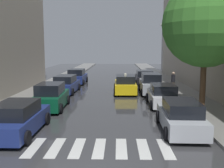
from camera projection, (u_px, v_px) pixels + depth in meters
The scene contains 17 objects.
ground_plane at pixel (112, 82), 31.30m from camera, with size 28.00×72.00×0.04m, color #37373A.
sidewalk_left at pixel (58, 81), 31.44m from camera, with size 3.00×72.00×0.15m, color gray.
sidewalk_right at pixel (166, 82), 31.14m from camera, with size 3.00×72.00×0.15m, color gray.
crosswalk_stripes at pixel (99, 148), 10.73m from camera, with size 5.85×2.20×0.01m.
building_right_mid at pixel (201, 23), 32.22m from camera, with size 6.00×20.40×14.28m, color #9E9384.
parked_car_left_nearest at pixel (18, 119), 12.39m from camera, with size 2.12×4.57×1.56m.
parked_car_left_second at pixel (51, 97), 17.55m from camera, with size 2.07×4.23×1.75m.
parked_car_left_third at pixel (66, 85), 23.86m from camera, with size 2.12×4.68×1.61m.
parked_car_left_fourth at pixel (77, 77), 30.01m from camera, with size 2.13×4.31×1.68m.
parked_car_right_nearest at pixel (181, 117), 12.81m from camera, with size 2.08×4.49×1.55m.
parked_car_right_second at pixel (163, 96), 18.45m from camera, with size 2.07×4.17×1.55m.
parked_car_right_third at pixel (151, 84), 23.60m from camera, with size 2.05×4.83×1.82m.
parked_car_right_fourth at pixel (144, 77), 30.02m from camera, with size 2.19×4.64×1.53m.
taxi_midroad at pixel (125, 85), 23.78m from camera, with size 2.10×4.70×1.81m.
pedestrian_foreground at pixel (173, 81), 24.00m from camera, with size 0.36×0.36×1.75m.
street_tree_right at pixel (206, 24), 15.97m from camera, with size 5.32×5.32×8.03m.
lamp_post_right at pixel (162, 49), 28.40m from camera, with size 0.60×0.28×6.51m.
Camera 1 is at (0.76, -7.02, 4.07)m, focal length 42.01 mm.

